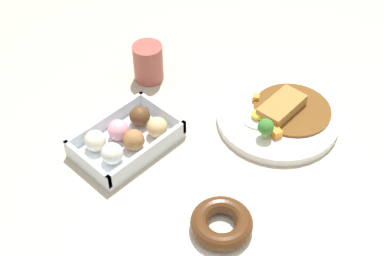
{
  "coord_description": "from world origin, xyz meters",
  "views": [
    {
      "loc": [
        -0.62,
        -0.49,
        0.78
      ],
      "look_at": [
        -0.07,
        0.03,
        0.03
      ],
      "focal_mm": 49.41,
      "sensor_mm": 36.0,
      "label": 1
    }
  ],
  "objects_px": {
    "donut_box": "(127,138)",
    "coffee_mug": "(147,63)",
    "curry_plate": "(278,116)",
    "chocolate_ring_donut": "(221,224)"
  },
  "relations": [
    {
      "from": "donut_box",
      "to": "coffee_mug",
      "type": "bearing_deg",
      "value": 35.7
    },
    {
      "from": "donut_box",
      "to": "coffee_mug",
      "type": "height_order",
      "value": "coffee_mug"
    },
    {
      "from": "curry_plate",
      "to": "coffee_mug",
      "type": "distance_m",
      "value": 0.32
    },
    {
      "from": "curry_plate",
      "to": "chocolate_ring_donut",
      "type": "height_order",
      "value": "curry_plate"
    },
    {
      "from": "chocolate_ring_donut",
      "to": "coffee_mug",
      "type": "xyz_separation_m",
      "value": [
        0.2,
        0.4,
        0.03
      ]
    },
    {
      "from": "curry_plate",
      "to": "donut_box",
      "type": "height_order",
      "value": "curry_plate"
    },
    {
      "from": "curry_plate",
      "to": "chocolate_ring_donut",
      "type": "bearing_deg",
      "value": -162.02
    },
    {
      "from": "donut_box",
      "to": "chocolate_ring_donut",
      "type": "bearing_deg",
      "value": -94.12
    },
    {
      "from": "curry_plate",
      "to": "chocolate_ring_donut",
      "type": "xyz_separation_m",
      "value": [
        -0.29,
        -0.09,
        0.0
      ]
    },
    {
      "from": "chocolate_ring_donut",
      "to": "coffee_mug",
      "type": "bearing_deg",
      "value": 63.77
    }
  ]
}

